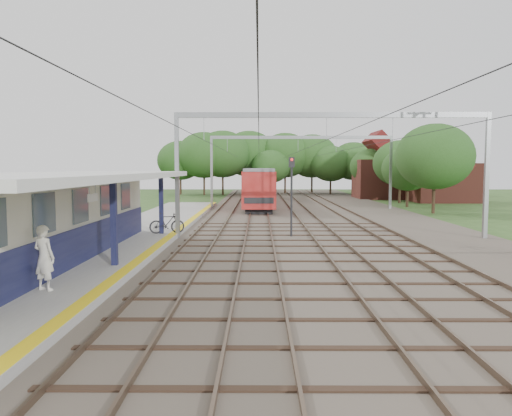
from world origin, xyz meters
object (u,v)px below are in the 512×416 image
object	(u,v)px
train	(259,183)
signal_post	(292,186)
bicycle	(167,223)
person	(44,258)

from	to	relation	value
train	signal_post	xyz separation A→B (m)	(1.85, -30.78, 0.81)
train	signal_post	distance (m)	30.85
bicycle	person	bearing A→B (deg)	159.74
bicycle	signal_post	xyz separation A→B (m)	(6.95, 0.70, 2.01)
bicycle	signal_post	bearing A→B (deg)	-98.96
signal_post	train	bearing A→B (deg)	87.83
person	train	xyz separation A→B (m)	(6.35, 44.37, 0.80)
bicycle	signal_post	world-z (taller)	signal_post
person	bicycle	world-z (taller)	person
train	bicycle	bearing A→B (deg)	-99.20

